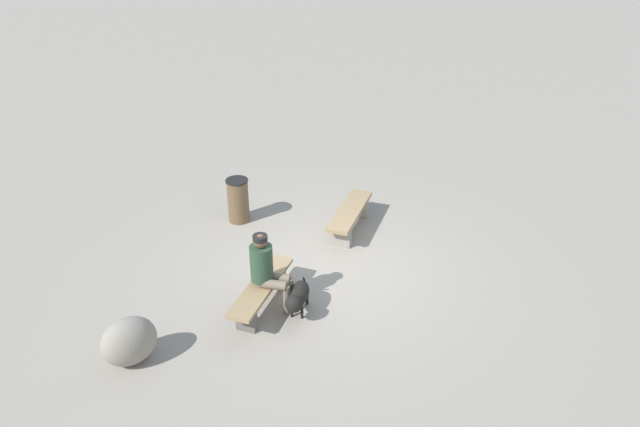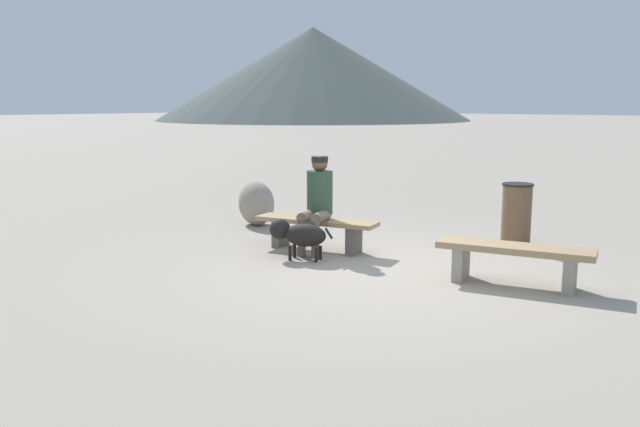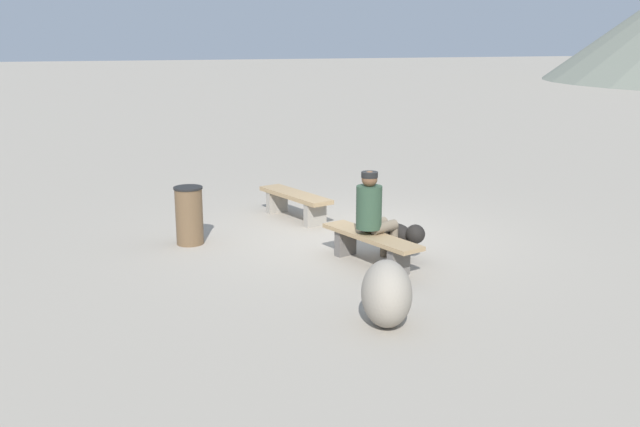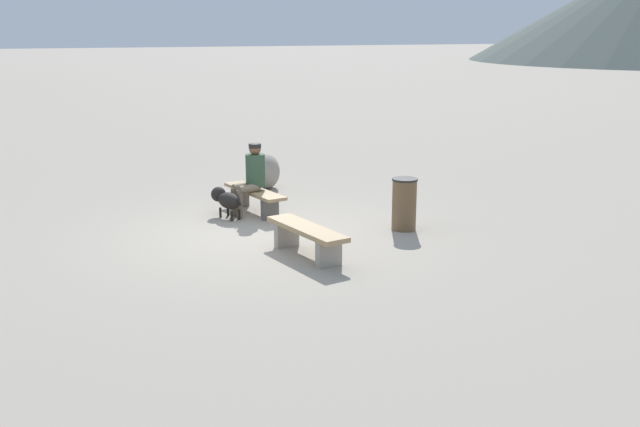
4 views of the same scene
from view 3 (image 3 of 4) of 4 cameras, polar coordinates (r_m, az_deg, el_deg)
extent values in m
cube|color=#9E9384|center=(11.21, 2.26, -2.04)|extent=(210.00, 210.00, 0.06)
cube|color=gray|center=(12.77, -3.52, 0.96)|extent=(0.21, 0.41, 0.39)
cube|color=gray|center=(11.81, -0.41, -0.08)|extent=(0.21, 0.41, 0.39)
cube|color=#A3845B|center=(12.23, -2.03, 1.51)|extent=(1.76, 0.81, 0.07)
cube|color=#605B56|center=(10.21, 2.09, -2.36)|extent=(0.19, 0.33, 0.38)
cube|color=#605B56|center=(9.37, 6.39, -3.93)|extent=(0.19, 0.33, 0.38)
cube|color=#A3845B|center=(9.72, 4.17, -1.87)|extent=(1.79, 0.79, 0.06)
cylinder|color=#2D4733|center=(9.66, 4.00, 0.51)|extent=(0.36, 0.36, 0.60)
sphere|color=brown|center=(9.57, 4.04, 2.82)|extent=(0.22, 0.22, 0.22)
cylinder|color=black|center=(9.56, 4.05, 3.17)|extent=(0.23, 0.23, 0.08)
cylinder|color=#756651|center=(9.81, 5.24, -1.10)|extent=(0.28, 0.45, 0.15)
cylinder|color=#756651|center=(10.03, 6.04, -2.32)|extent=(0.11, 0.11, 0.52)
cylinder|color=#756651|center=(9.94, 4.43, -0.89)|extent=(0.28, 0.45, 0.15)
cylinder|color=#756651|center=(10.16, 5.23, -2.09)|extent=(0.11, 0.11, 0.52)
ellipsoid|color=black|center=(10.21, 6.21, -1.61)|extent=(0.64, 0.48, 0.30)
sphere|color=black|center=(9.98, 7.75, -1.67)|extent=(0.27, 0.27, 0.27)
cylinder|color=black|center=(10.22, 7.25, -3.02)|extent=(0.04, 0.04, 0.18)
cylinder|color=black|center=(10.10, 6.65, -3.21)|extent=(0.04, 0.04, 0.18)
cylinder|color=black|center=(10.45, 5.71, -2.61)|extent=(0.04, 0.04, 0.18)
cylinder|color=black|center=(10.33, 5.11, -2.79)|extent=(0.04, 0.04, 0.18)
cylinder|color=black|center=(10.40, 4.86, -1.03)|extent=(0.12, 0.07, 0.15)
cylinder|color=brown|center=(10.89, -10.57, -0.24)|extent=(0.41, 0.41, 0.86)
cylinder|color=black|center=(10.79, -10.68, 2.06)|extent=(0.44, 0.44, 0.03)
ellipsoid|color=gray|center=(7.71, 5.43, -6.48)|extent=(0.94, 0.80, 0.74)
camera|label=1|loc=(9.98, 58.52, 25.54)|focal=34.57mm
camera|label=2|loc=(17.88, 15.83, 10.12)|focal=36.51mm
camera|label=4|loc=(22.73, -2.95, 14.81)|focal=41.67mm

